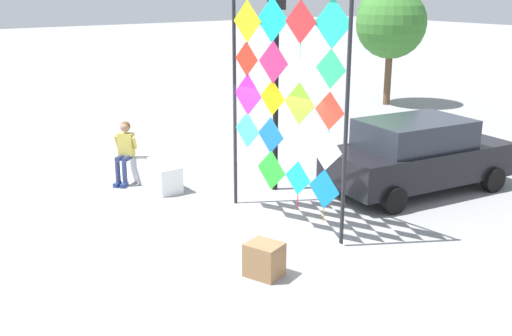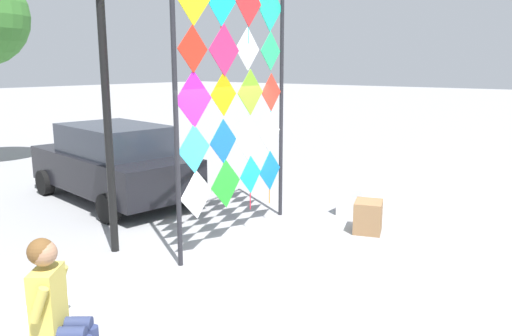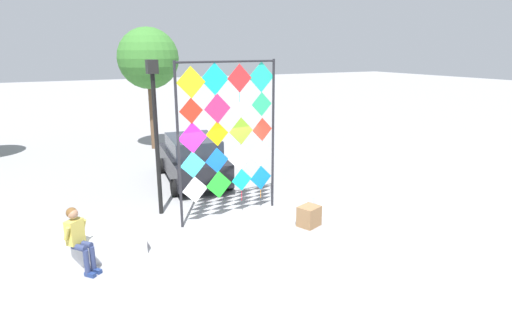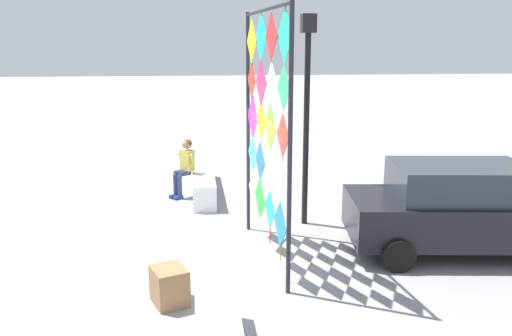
{
  "view_description": "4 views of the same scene",
  "coord_description": "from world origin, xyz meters",
  "px_view_note": "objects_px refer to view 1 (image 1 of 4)",
  "views": [
    {
      "loc": [
        8.79,
        -6.08,
        4.39
      ],
      "look_at": [
        -0.07,
        0.27,
        1.09
      ],
      "focal_mm": 42.24,
      "sensor_mm": 36.0,
      "label": 1
    },
    {
      "loc": [
        -5.8,
        -4.47,
        2.83
      ],
      "look_at": [
        0.19,
        0.2,
        1.25
      ],
      "focal_mm": 34.82,
      "sensor_mm": 36.0,
      "label": 2
    },
    {
      "loc": [
        -4.23,
        -9.63,
        4.55
      ],
      "look_at": [
        0.75,
        -0.02,
        1.51
      ],
      "focal_mm": 29.87,
      "sensor_mm": 36.0,
      "label": 3
    },
    {
      "loc": [
        8.96,
        -0.56,
        3.65
      ],
      "look_at": [
        -0.07,
        0.56,
        1.54
      ],
      "focal_mm": 36.72,
      "sensor_mm": 36.0,
      "label": 4
    }
  ],
  "objects_px": {
    "cardboard_box_large": "(264,260)",
    "kite_display_rack": "(285,97)",
    "parked_car": "(417,155)",
    "lamp_post": "(276,70)",
    "tree_palm_like": "(389,22)",
    "seated_vendor": "(125,148)"
  },
  "relations": [
    {
      "from": "kite_display_rack",
      "to": "cardboard_box_large",
      "type": "bearing_deg",
      "value": -45.74
    },
    {
      "from": "parked_car",
      "to": "lamp_post",
      "type": "distance_m",
      "value": 3.64
    },
    {
      "from": "parked_car",
      "to": "cardboard_box_large",
      "type": "xyz_separation_m",
      "value": [
        1.39,
        -5.21,
        -0.55
      ]
    },
    {
      "from": "lamp_post",
      "to": "cardboard_box_large",
      "type": "bearing_deg",
      "value": -39.67
    },
    {
      "from": "seated_vendor",
      "to": "tree_palm_like",
      "type": "height_order",
      "value": "tree_palm_like"
    },
    {
      "from": "lamp_post",
      "to": "tree_palm_like",
      "type": "distance_m",
      "value": 11.17
    },
    {
      "from": "tree_palm_like",
      "to": "lamp_post",
      "type": "bearing_deg",
      "value": -59.65
    },
    {
      "from": "cardboard_box_large",
      "to": "seated_vendor",
      "type": "bearing_deg",
      "value": 178.19
    },
    {
      "from": "lamp_post",
      "to": "tree_palm_like",
      "type": "xyz_separation_m",
      "value": [
        -5.64,
        9.63,
        0.44
      ]
    },
    {
      "from": "kite_display_rack",
      "to": "lamp_post",
      "type": "relative_size",
      "value": 1.0
    },
    {
      "from": "kite_display_rack",
      "to": "cardboard_box_large",
      "type": "height_order",
      "value": "kite_display_rack"
    },
    {
      "from": "kite_display_rack",
      "to": "parked_car",
      "type": "height_order",
      "value": "kite_display_rack"
    },
    {
      "from": "seated_vendor",
      "to": "lamp_post",
      "type": "relative_size",
      "value": 0.34
    },
    {
      "from": "parked_car",
      "to": "cardboard_box_large",
      "type": "height_order",
      "value": "parked_car"
    },
    {
      "from": "seated_vendor",
      "to": "parked_car",
      "type": "relative_size",
      "value": 0.33
    },
    {
      "from": "parked_car",
      "to": "tree_palm_like",
      "type": "xyz_separation_m",
      "value": [
        -7.5,
        7.11,
        2.3
      ]
    },
    {
      "from": "kite_display_rack",
      "to": "seated_vendor",
      "type": "xyz_separation_m",
      "value": [
        -4.05,
        -1.44,
        -1.62
      ]
    },
    {
      "from": "cardboard_box_large",
      "to": "kite_display_rack",
      "type": "bearing_deg",
      "value": 134.26
    },
    {
      "from": "kite_display_rack",
      "to": "seated_vendor",
      "type": "relative_size",
      "value": 2.99
    },
    {
      "from": "parked_car",
      "to": "lamp_post",
      "type": "xyz_separation_m",
      "value": [
        -1.86,
        -2.52,
        1.85
      ]
    },
    {
      "from": "kite_display_rack",
      "to": "lamp_post",
      "type": "xyz_separation_m",
      "value": [
        -1.67,
        1.08,
        0.21
      ]
    },
    {
      "from": "tree_palm_like",
      "to": "seated_vendor",
      "type": "bearing_deg",
      "value": -74.99
    }
  ]
}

